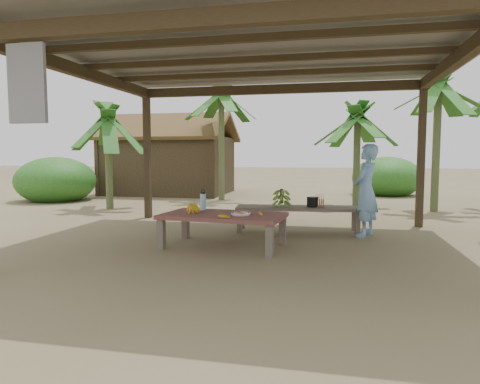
% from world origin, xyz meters
% --- Properties ---
extents(ground, '(80.00, 80.00, 0.00)m').
position_xyz_m(ground, '(0.00, 0.00, 0.00)').
color(ground, brown).
rests_on(ground, ground).
extents(pavilion, '(6.60, 5.60, 2.95)m').
position_xyz_m(pavilion, '(-0.01, -0.01, 2.78)').
color(pavilion, black).
rests_on(pavilion, ground).
extents(work_table, '(1.89, 1.17, 0.50)m').
position_xyz_m(work_table, '(-0.44, -0.24, 0.43)').
color(work_table, brown).
rests_on(work_table, ground).
extents(bench, '(2.25, 0.80, 0.45)m').
position_xyz_m(bench, '(0.55, 1.28, 0.39)').
color(bench, brown).
rests_on(bench, ground).
extents(ripe_banana_bunch, '(0.32, 0.30, 0.15)m').
position_xyz_m(ripe_banana_bunch, '(-0.96, -0.22, 0.58)').
color(ripe_banana_bunch, yellow).
rests_on(ripe_banana_bunch, work_table).
extents(plate, '(0.29, 0.29, 0.04)m').
position_xyz_m(plate, '(-0.16, -0.32, 0.52)').
color(plate, white).
rests_on(plate, work_table).
extents(loose_banana_front, '(0.18, 0.07, 0.04)m').
position_xyz_m(loose_banana_front, '(-0.33, -0.66, 0.52)').
color(loose_banana_front, yellow).
rests_on(loose_banana_front, work_table).
extents(loose_banana_side, '(0.10, 0.17, 0.04)m').
position_xyz_m(loose_banana_side, '(0.13, -0.27, 0.52)').
color(loose_banana_side, yellow).
rests_on(loose_banana_side, work_table).
extents(water_flask, '(0.09, 0.09, 0.33)m').
position_xyz_m(water_flask, '(-0.87, 0.12, 0.64)').
color(water_flask, '#40C1C8').
rests_on(water_flask, work_table).
extents(green_banana_stalk, '(0.32, 0.32, 0.34)m').
position_xyz_m(green_banana_stalk, '(0.26, 1.26, 0.62)').
color(green_banana_stalk, '#598C2D').
rests_on(green_banana_stalk, bench).
extents(cooking_pot, '(0.20, 0.20, 0.17)m').
position_xyz_m(cooking_pot, '(0.81, 1.30, 0.54)').
color(cooking_pot, black).
rests_on(cooking_pot, bench).
extents(skewer_rack, '(0.19, 0.10, 0.24)m').
position_xyz_m(skewer_rack, '(0.94, 1.27, 0.57)').
color(skewer_rack, '#A57F47').
rests_on(skewer_rack, bench).
extents(woman, '(0.58, 0.67, 1.57)m').
position_xyz_m(woman, '(1.71, 1.06, 0.78)').
color(woman, '#77AAE0').
rests_on(woman, ground).
extents(hut, '(4.40, 3.43, 2.85)m').
position_xyz_m(hut, '(-4.50, 8.00, 1.10)').
color(hut, black).
rests_on(hut, ground).
extents(banana_plant_ne, '(1.80, 1.80, 3.28)m').
position_xyz_m(banana_plant_ne, '(3.60, 4.70, 2.79)').
color(banana_plant_ne, '#596638').
rests_on(banana_plant_ne, ground).
extents(banana_plant_n, '(1.80, 1.80, 2.65)m').
position_xyz_m(banana_plant_n, '(1.78, 5.39, 2.17)').
color(banana_plant_n, '#596638').
rests_on(banana_plant_n, ground).
extents(banana_plant_nw, '(1.80, 1.80, 3.47)m').
position_xyz_m(banana_plant_nw, '(-2.15, 6.24, 2.97)').
color(banana_plant_nw, '#596638').
rests_on(banana_plant_nw, ground).
extents(banana_plant_w, '(1.80, 1.80, 2.52)m').
position_xyz_m(banana_plant_w, '(-4.43, 3.56, 2.05)').
color(banana_plant_w, '#596638').
rests_on(banana_plant_w, ground).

